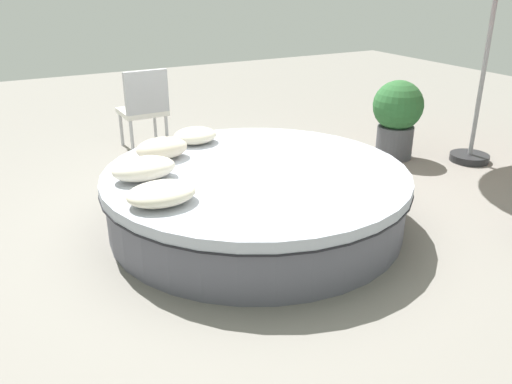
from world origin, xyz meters
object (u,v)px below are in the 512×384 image
(throw_pillow_2, at_px, (144,168))
(patio_chair, at_px, (144,104))
(round_bed, at_px, (256,197))
(throw_pillow_3, at_px, (161,193))
(planter, at_px, (397,115))
(throw_pillow_0, at_px, (195,135))
(throw_pillow_1, at_px, (162,148))

(throw_pillow_2, bearing_deg, patio_chair, 72.67)
(round_bed, xyz_separation_m, patio_chair, (-0.19, 2.47, 0.30))
(throw_pillow_3, bearing_deg, patio_chair, 75.14)
(throw_pillow_3, distance_m, planter, 3.36)
(throw_pillow_3, bearing_deg, planter, 18.66)
(throw_pillow_0, bearing_deg, round_bed, -80.39)
(throw_pillow_0, height_order, throw_pillow_1, throw_pillow_1)
(round_bed, xyz_separation_m, throw_pillow_0, (-0.16, 0.94, 0.32))
(patio_chair, bearing_deg, throw_pillow_1, -104.17)
(throw_pillow_0, relative_size, throw_pillow_3, 0.82)
(throw_pillow_0, relative_size, throw_pillow_1, 0.90)
(round_bed, bearing_deg, planter, 19.34)
(throw_pillow_0, relative_size, throw_pillow_2, 0.81)
(throw_pillow_2, xyz_separation_m, throw_pillow_3, (-0.03, -0.52, -0.01))
(throw_pillow_2, xyz_separation_m, planter, (3.15, 0.55, -0.08))
(round_bed, bearing_deg, throw_pillow_0, 99.61)
(patio_chair, relative_size, planter, 1.08)
(throw_pillow_1, height_order, throw_pillow_3, throw_pillow_1)
(throw_pillow_3, bearing_deg, throw_pillow_2, 86.21)
(throw_pillow_2, bearing_deg, planter, 9.94)
(throw_pillow_1, bearing_deg, throw_pillow_2, -125.38)
(planter, bearing_deg, throw_pillow_3, -161.34)
(round_bed, bearing_deg, throw_pillow_3, -163.04)
(round_bed, distance_m, throw_pillow_1, 0.94)
(throw_pillow_0, relative_size, patio_chair, 0.42)
(planter, bearing_deg, round_bed, -160.66)
(throw_pillow_3, relative_size, planter, 0.56)
(patio_chair, distance_m, planter, 2.97)
(planter, bearing_deg, patio_chair, 145.68)
(throw_pillow_0, height_order, throw_pillow_3, throw_pillow_3)
(patio_chair, bearing_deg, throw_pillow_2, -108.96)
(throw_pillow_1, height_order, planter, planter)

